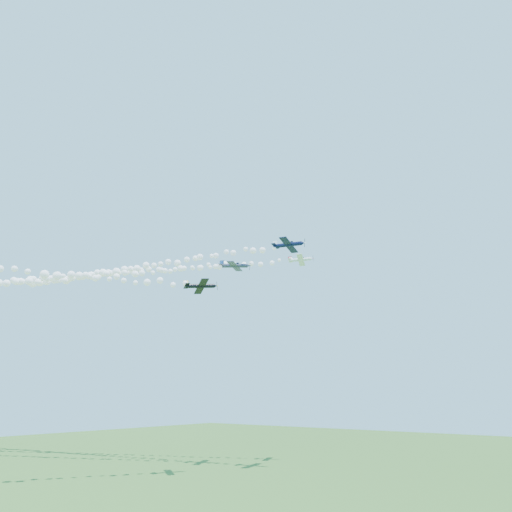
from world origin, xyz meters
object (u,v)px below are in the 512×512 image
Objects in this scene: plane_grey at (235,266)px; plane_black at (201,286)px; plane_white at (301,260)px; plane_navy at (289,245)px.

plane_black is at bearing -105.42° from plane_grey.
plane_navy is (3.59, -11.26, 0.05)m from plane_white.
plane_navy is 14.55m from plane_grey.
plane_white is at bearing 94.86° from plane_navy.
plane_grey is (-10.34, -13.97, -3.17)m from plane_white.
plane_white is at bearing 29.43° from plane_grey.
plane_white is 0.96× the size of plane_black.
plane_navy is 23.00m from plane_black.
plane_navy reaches higher than plane_white.
plane_grey is 1.16× the size of plane_black.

